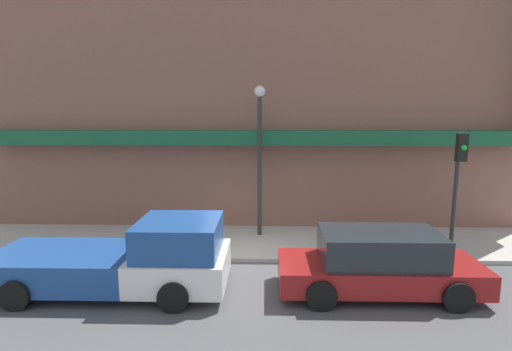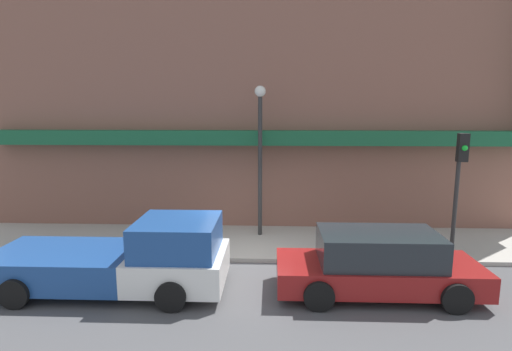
# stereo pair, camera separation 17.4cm
# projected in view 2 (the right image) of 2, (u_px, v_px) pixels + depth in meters

# --- Properties ---
(ground_plane) EXTENTS (80.00, 80.00, 0.00)m
(ground_plane) POSITION_uv_depth(u_px,v_px,m) (248.00, 263.00, 11.45)
(ground_plane) COLOR #4C4C4F
(sidewalk) EXTENTS (36.00, 3.26, 0.13)m
(sidewalk) POSITION_uv_depth(u_px,v_px,m) (251.00, 242.00, 13.04)
(sidewalk) COLOR #ADA89E
(sidewalk) RESTS_ON ground
(building) EXTENTS (19.80, 3.80, 9.69)m
(building) POSITION_uv_depth(u_px,v_px,m) (255.00, 100.00, 15.33)
(building) COLOR brown
(building) RESTS_ON ground
(pickup_truck) EXTENTS (5.62, 2.30, 1.76)m
(pickup_truck) POSITION_uv_depth(u_px,v_px,m) (126.00, 259.00, 9.68)
(pickup_truck) COLOR white
(pickup_truck) RESTS_ON ground
(parked_car) EXTENTS (4.76, 1.99, 1.52)m
(parked_car) POSITION_uv_depth(u_px,v_px,m) (377.00, 264.00, 9.45)
(parked_car) COLOR maroon
(parked_car) RESTS_ON ground
(fire_hydrant) EXTENTS (0.21, 0.21, 0.67)m
(fire_hydrant) POSITION_uv_depth(u_px,v_px,m) (172.00, 237.00, 12.35)
(fire_hydrant) COLOR #196633
(fire_hydrant) RESTS_ON sidewalk
(street_lamp) EXTENTS (0.36, 0.36, 4.98)m
(street_lamp) POSITION_uv_depth(u_px,v_px,m) (260.00, 142.00, 13.10)
(street_lamp) COLOR #2D2D2D
(street_lamp) RESTS_ON sidewalk
(traffic_light) EXTENTS (0.28, 0.42, 3.56)m
(traffic_light) POSITION_uv_depth(u_px,v_px,m) (459.00, 172.00, 11.41)
(traffic_light) COLOR #2D2D2D
(traffic_light) RESTS_ON sidewalk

